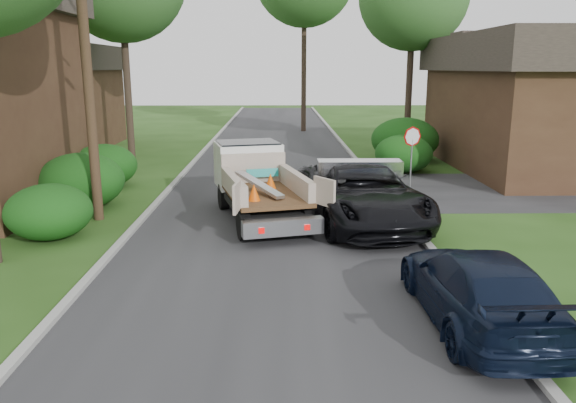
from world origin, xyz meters
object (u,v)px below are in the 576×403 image
(house_right, at_px, (556,100))
(flatbed_truck, at_px, (255,177))
(utility_pole, at_px, (86,49))
(stop_sign, at_px, (412,145))
(house_left_far, at_px, (49,95))
(black_pickup, at_px, (361,194))
(navy_suv, at_px, (478,287))

(house_right, xyz_separation_m, flatbed_truck, (-13.63, -8.30, -1.96))
(utility_pole, height_order, house_right, utility_pole)
(stop_sign, bearing_deg, house_left_far, 145.19)
(stop_sign, distance_m, house_left_far, 22.81)
(flatbed_truck, bearing_deg, black_pickup, -34.27)
(flatbed_truck, bearing_deg, house_right, 17.19)
(stop_sign, height_order, house_right, house_right)
(stop_sign, xyz_separation_m, navy_suv, (-1.40, -11.50, -1.07))
(stop_sign, relative_size, flatbed_truck, 0.40)
(black_pickup, bearing_deg, house_right, 33.82)
(flatbed_truck, bearing_deg, stop_sign, 15.35)
(house_right, bearing_deg, utility_pole, -153.99)
(stop_sign, height_order, black_pickup, stop_sign)
(black_pickup, height_order, navy_suv, black_pickup)
(stop_sign, xyz_separation_m, utility_pole, (-10.68, -4.02, 3.40))
(house_right, distance_m, flatbed_truck, 16.08)
(stop_sign, xyz_separation_m, house_left_far, (-18.70, 13.00, 1.27))
(stop_sign, distance_m, flatbed_truck, 6.73)
(stop_sign, distance_m, black_pickup, 5.25)
(house_right, relative_size, black_pickup, 1.98)
(navy_suv, bearing_deg, utility_pole, -40.04)
(house_left_far, xyz_separation_m, navy_suv, (17.30, -24.50, -2.35))
(house_right, height_order, black_pickup, house_right)
(black_pickup, distance_m, navy_suv, 7.10)
(house_left_far, distance_m, flatbed_truck, 20.85)
(house_right, height_order, navy_suv, house_right)
(black_pickup, xyz_separation_m, navy_suv, (1.16, -7.00, -0.21))
(utility_pole, distance_m, navy_suv, 12.73)
(utility_pole, xyz_separation_m, black_pickup, (8.12, -0.48, -4.26))
(house_left_far, relative_size, navy_suv, 1.56)
(stop_sign, relative_size, navy_suv, 0.51)
(house_right, bearing_deg, flatbed_truck, -148.67)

